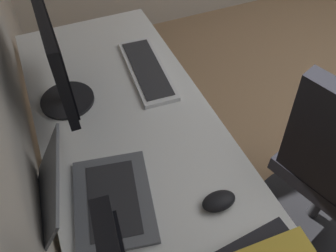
{
  "coord_description": "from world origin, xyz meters",
  "views": [
    {
      "loc": [
        -0.29,
        2.12,
        1.62
      ],
      "look_at": [
        0.25,
        1.89,
        0.95
      ],
      "focal_mm": 35.82,
      "sensor_mm": 36.0,
      "label": 1
    }
  ],
  "objects_px": {
    "laptop_leftmost": "(88,197)",
    "keyboard_main": "(147,69)",
    "office_chair": "(333,179)",
    "monitor_secondary": "(53,50)",
    "drawer_pedestal": "(148,226)",
    "mouse_main": "(219,201)"
  },
  "relations": [
    {
      "from": "drawer_pedestal",
      "to": "mouse_main",
      "type": "xyz_separation_m",
      "value": [
        -0.19,
        -0.17,
        0.4
      ]
    },
    {
      "from": "drawer_pedestal",
      "to": "mouse_main",
      "type": "relative_size",
      "value": 6.68
    },
    {
      "from": "drawer_pedestal",
      "to": "keyboard_main",
      "type": "distance_m",
      "value": 0.64
    },
    {
      "from": "monitor_secondary",
      "to": "laptop_leftmost",
      "type": "distance_m",
      "value": 0.5
    },
    {
      "from": "laptop_leftmost",
      "to": "keyboard_main",
      "type": "relative_size",
      "value": 0.89
    },
    {
      "from": "drawer_pedestal",
      "to": "monitor_secondary",
      "type": "xyz_separation_m",
      "value": [
        0.42,
        0.15,
        0.61
      ]
    },
    {
      "from": "laptop_leftmost",
      "to": "drawer_pedestal",
      "type": "bearing_deg",
      "value": -75.37
    },
    {
      "from": "monitor_secondary",
      "to": "office_chair",
      "type": "height_order",
      "value": "monitor_secondary"
    },
    {
      "from": "monitor_secondary",
      "to": "laptop_leftmost",
      "type": "bearing_deg",
      "value": 176.21
    },
    {
      "from": "laptop_leftmost",
      "to": "keyboard_main",
      "type": "distance_m",
      "value": 0.63
    },
    {
      "from": "laptop_leftmost",
      "to": "mouse_main",
      "type": "height_order",
      "value": "laptop_leftmost"
    },
    {
      "from": "drawer_pedestal",
      "to": "mouse_main",
      "type": "distance_m",
      "value": 0.47
    },
    {
      "from": "keyboard_main",
      "to": "office_chair",
      "type": "xyz_separation_m",
      "value": [
        -0.62,
        -0.56,
        -0.28
      ]
    },
    {
      "from": "monitor_secondary",
      "to": "keyboard_main",
      "type": "xyz_separation_m",
      "value": [
        0.05,
        -0.34,
        -0.22
      ]
    },
    {
      "from": "monitor_secondary",
      "to": "laptop_leftmost",
      "type": "xyz_separation_m",
      "value": [
        -0.46,
        0.03,
        -0.18
      ]
    },
    {
      "from": "office_chair",
      "to": "drawer_pedestal",
      "type": "bearing_deg",
      "value": 78.4
    },
    {
      "from": "drawer_pedestal",
      "to": "keyboard_main",
      "type": "xyz_separation_m",
      "value": [
        0.46,
        -0.19,
        0.39
      ]
    },
    {
      "from": "monitor_secondary",
      "to": "mouse_main",
      "type": "height_order",
      "value": "monitor_secondary"
    },
    {
      "from": "monitor_secondary",
      "to": "office_chair",
      "type": "xyz_separation_m",
      "value": [
        -0.57,
        -0.9,
        -0.51
      ]
    },
    {
      "from": "drawer_pedestal",
      "to": "laptop_leftmost",
      "type": "bearing_deg",
      "value": 104.63
    },
    {
      "from": "monitor_secondary",
      "to": "office_chair",
      "type": "bearing_deg",
      "value": -122.43
    },
    {
      "from": "drawer_pedestal",
      "to": "office_chair",
      "type": "height_order",
      "value": "office_chair"
    }
  ]
}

